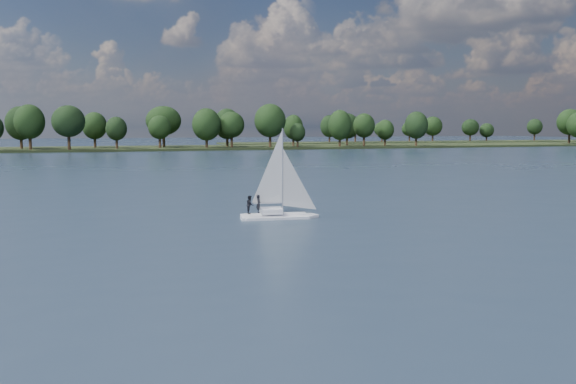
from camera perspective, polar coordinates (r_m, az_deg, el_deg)
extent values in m
plane|color=#233342|center=(119.13, -11.52, 1.91)|extent=(700.00, 700.00, 0.00)
cube|color=black|center=(230.52, -15.14, 3.65)|extent=(660.00, 40.00, 1.50)
cube|color=black|center=(328.63, 13.35, 4.28)|extent=(220.00, 30.00, 1.40)
cube|color=white|center=(55.03, -1.04, -2.41)|extent=(6.32, 2.39, 0.73)
cube|color=white|center=(54.94, -1.04, -1.66)|extent=(1.92, 1.28, 0.45)
cylinder|color=silver|center=(54.60, -1.05, 1.89)|extent=(0.11, 0.11, 7.26)
imported|color=black|center=(54.69, -2.64, -1.05)|extent=(0.44, 0.61, 1.57)
imported|color=black|center=(54.13, -3.41, -1.13)|extent=(0.78, 0.90, 1.57)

